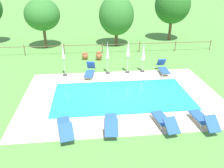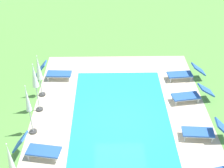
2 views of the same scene
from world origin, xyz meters
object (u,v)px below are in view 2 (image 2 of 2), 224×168
object	(u,v)px
patio_umbrella_closed_row_mid_west	(11,164)
patio_umbrella_closed_row_east	(39,70)
sun_lounger_south_mid	(192,95)
patio_umbrella_closed_row_west	(28,103)
sun_lounger_north_mid	(185,73)
sun_lounger_south_near_corner	(54,72)
patio_umbrella_closed_row_centre	(35,79)
sun_lounger_north_end	(37,149)
sun_lounger_north_near_steps	(205,131)

from	to	relation	value
patio_umbrella_closed_row_mid_west	patio_umbrella_closed_row_east	world-z (taller)	patio_umbrella_closed_row_mid_west
patio_umbrella_closed_row_mid_west	sun_lounger_south_mid	bearing A→B (deg)	-53.17
patio_umbrella_closed_row_west	sun_lounger_north_mid	bearing A→B (deg)	-61.05
patio_umbrella_closed_row_east	sun_lounger_north_mid	bearing A→B (deg)	-79.72
sun_lounger_south_near_corner	patio_umbrella_closed_row_centre	world-z (taller)	patio_umbrella_closed_row_centre
sun_lounger_north_mid	patio_umbrella_closed_row_mid_west	size ratio (longest dim) A/B	0.82
sun_lounger_south_mid	patio_umbrella_closed_row_east	xyz separation A→B (m)	(0.60, 7.29, 1.10)
patio_umbrella_closed_row_centre	sun_lounger_north_end	bearing A→B (deg)	-171.60
patio_umbrella_closed_row_mid_west	patio_umbrella_closed_row_centre	bearing A→B (deg)	1.23
patio_umbrella_closed_row_west	patio_umbrella_closed_row_centre	distance (m)	1.54
sun_lounger_north_mid	sun_lounger_north_near_steps	bearing A→B (deg)	178.47
sun_lounger_south_near_corner	sun_lounger_south_mid	bearing A→B (deg)	-107.04
sun_lounger_north_end	patio_umbrella_closed_row_east	xyz separation A→B (m)	(4.08, 0.49, 1.07)
sun_lounger_south_near_corner	sun_lounger_north_mid	bearing A→B (deg)	-91.37
sun_lounger_north_mid	sun_lounger_south_mid	bearing A→B (deg)	177.20
sun_lounger_north_mid	patio_umbrella_closed_row_west	bearing A→B (deg)	118.95
sun_lounger_north_mid	sun_lounger_south_near_corner	size ratio (longest dim) A/B	1.08
patio_umbrella_closed_row_east	sun_lounger_south_mid	bearing A→B (deg)	-94.73
sun_lounger_south_mid	patio_umbrella_closed_row_west	distance (m)	7.63
sun_lounger_south_near_corner	patio_umbrella_closed_row_west	xyz separation A→B (m)	(-4.22, 0.35, 1.17)
sun_lounger_north_mid	patio_umbrella_closed_row_centre	xyz separation A→B (m)	(-2.52, 7.31, 1.36)
sun_lounger_north_mid	patio_umbrella_closed_row_east	world-z (taller)	patio_umbrella_closed_row_east
sun_lounger_south_mid	patio_umbrella_closed_row_mid_west	size ratio (longest dim) A/B	0.84
sun_lounger_south_near_corner	sun_lounger_south_mid	world-z (taller)	sun_lounger_south_near_corner
sun_lounger_north_end	sun_lounger_south_near_corner	distance (m)	5.59
sun_lounger_south_mid	sun_lounger_north_mid	bearing A→B (deg)	-2.80
sun_lounger_north_near_steps	sun_lounger_north_end	bearing A→B (deg)	97.51
sun_lounger_north_near_steps	sun_lounger_south_mid	bearing A→B (deg)	-0.57
sun_lounger_north_mid	patio_umbrella_closed_row_west	size ratio (longest dim) A/B	0.84
patio_umbrella_closed_row_centre	sun_lounger_south_mid	bearing A→B (deg)	-85.39
sun_lounger_north_end	sun_lounger_north_mid	bearing A→B (deg)	-51.80
patio_umbrella_closed_row_mid_west	patio_umbrella_closed_row_centre	size ratio (longest dim) A/B	1.00
sun_lounger_south_mid	patio_umbrella_closed_row_mid_west	distance (m)	8.98
sun_lounger_south_near_corner	sun_lounger_north_end	bearing A→B (deg)	-179.11
sun_lounger_north_near_steps	sun_lounger_south_mid	size ratio (longest dim) A/B	0.95
sun_lounger_north_near_steps	patio_umbrella_closed_row_west	bearing A→B (deg)	86.24
patio_umbrella_closed_row_centre	patio_umbrella_closed_row_mid_west	bearing A→B (deg)	-178.77
sun_lounger_south_near_corner	patio_umbrella_closed_row_east	bearing A→B (deg)	164.85
patio_umbrella_closed_row_west	patio_umbrella_closed_row_east	size ratio (longest dim) A/B	1.08
sun_lounger_south_mid	sun_lounger_south_near_corner	bearing A→B (deg)	72.96
sun_lounger_north_near_steps	sun_lounger_north_mid	bearing A→B (deg)	-1.53
sun_lounger_north_near_steps	patio_umbrella_closed_row_mid_west	size ratio (longest dim) A/B	0.79
sun_lounger_north_mid	patio_umbrella_closed_row_west	world-z (taller)	patio_umbrella_closed_row_west
sun_lounger_north_end	sun_lounger_south_near_corner	world-z (taller)	sun_lounger_north_end
sun_lounger_south_mid	patio_umbrella_closed_row_east	distance (m)	7.39
sun_lounger_north_near_steps	patio_umbrella_closed_row_west	xyz separation A→B (m)	(0.47, 7.21, 1.18)
sun_lounger_south_near_corner	sun_lounger_north_near_steps	bearing A→B (deg)	-124.41
patio_umbrella_closed_row_west	patio_umbrella_closed_row_mid_west	distance (m)	3.22
patio_umbrella_closed_row_west	sun_lounger_north_end	bearing A→B (deg)	-162.06
sun_lounger_south_near_corner	patio_umbrella_closed_row_mid_west	world-z (taller)	patio_umbrella_closed_row_mid_west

